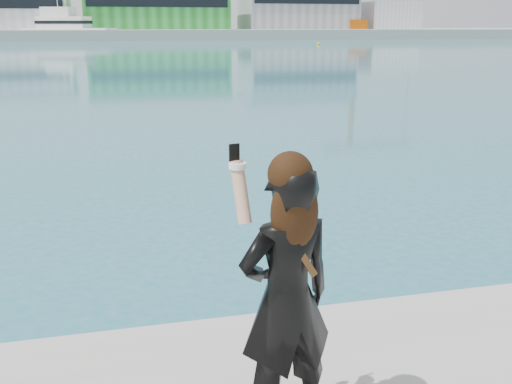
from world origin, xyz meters
TOP-DOWN VIEW (x-y plane):
  - far_quay at (0.00, 130.00)m, footprint 320.00×40.00m
  - warehouse_white at (-22.00, 127.98)m, footprint 24.48×15.35m
  - warehouse_green at (8.00, 127.98)m, footprint 30.60×16.36m
  - warehouse_grey_right at (40.00, 127.98)m, footprint 25.50×15.35m
  - ancillary_shed at (62.00, 126.00)m, footprint 12.00×10.00m
  - flagpole_right at (22.09, 121.00)m, footprint 1.28×0.16m
  - motor_yacht at (-10.05, 116.99)m, footprint 17.93×11.72m
  - buoy_near at (29.01, 81.92)m, footprint 0.50×0.50m
  - woman at (-0.43, -0.25)m, footprint 0.61×0.46m

SIDE VIEW (x-z plane):
  - buoy_near at x=29.01m, z-range -0.25..0.25m
  - far_quay at x=0.00m, z-range 0.00..2.00m
  - woman at x=-0.43m, z-range 0.81..2.41m
  - motor_yacht at x=-10.05m, z-range -1.79..6.38m
  - ancillary_shed at x=62.00m, z-range 2.00..8.00m
  - flagpole_right at x=22.09m, z-range 2.54..10.54m
  - warehouse_white at x=-22.00m, z-range 2.01..11.51m
  - warehouse_green at x=8.00m, z-range 2.01..12.51m
  - warehouse_grey_right at x=40.00m, z-range 2.01..14.51m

